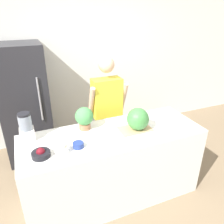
{
  "coord_description": "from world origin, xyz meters",
  "views": [
    {
      "loc": [
        -0.84,
        -1.59,
        2.19
      ],
      "look_at": [
        0.0,
        0.41,
        1.17
      ],
      "focal_mm": 35.0,
      "sensor_mm": 36.0,
      "label": 1
    }
  ],
  "objects_px": {
    "bowl_small_blue": "(78,145)",
    "potted_plant": "(84,117)",
    "bowl_cream": "(62,149)",
    "blender": "(26,127)",
    "person": "(107,112)",
    "watermelon": "(138,119)",
    "refrigerator": "(25,105)",
    "bowl_cherries": "(41,154)"
  },
  "relations": [
    {
      "from": "refrigerator",
      "to": "blender",
      "type": "distance_m",
      "value": 1.1
    },
    {
      "from": "refrigerator",
      "to": "bowl_small_blue",
      "type": "bearing_deg",
      "value": -72.71
    },
    {
      "from": "bowl_cream",
      "to": "potted_plant",
      "type": "distance_m",
      "value": 0.51
    },
    {
      "from": "person",
      "to": "potted_plant",
      "type": "bearing_deg",
      "value": -134.66
    },
    {
      "from": "bowl_cherries",
      "to": "blender",
      "type": "height_order",
      "value": "blender"
    },
    {
      "from": "watermelon",
      "to": "potted_plant",
      "type": "height_order",
      "value": "same"
    },
    {
      "from": "person",
      "to": "bowl_cherries",
      "type": "distance_m",
      "value": 1.3
    },
    {
      "from": "refrigerator",
      "to": "watermelon",
      "type": "relative_size",
      "value": 6.97
    },
    {
      "from": "blender",
      "to": "potted_plant",
      "type": "xyz_separation_m",
      "value": [
        0.63,
        -0.02,
        0.0
      ]
    },
    {
      "from": "refrigerator",
      "to": "bowl_small_blue",
      "type": "relative_size",
      "value": 15.92
    },
    {
      "from": "bowl_cherries",
      "to": "bowl_cream",
      "type": "height_order",
      "value": "bowl_cream"
    },
    {
      "from": "bowl_cherries",
      "to": "person",
      "type": "bearing_deg",
      "value": 39.58
    },
    {
      "from": "bowl_small_blue",
      "to": "potted_plant",
      "type": "height_order",
      "value": "potted_plant"
    },
    {
      "from": "person",
      "to": "potted_plant",
      "type": "relative_size",
      "value": 6.09
    },
    {
      "from": "person",
      "to": "watermelon",
      "type": "bearing_deg",
      "value": -82.55
    },
    {
      "from": "bowl_small_blue",
      "to": "watermelon",
      "type": "bearing_deg",
      "value": 6.34
    },
    {
      "from": "person",
      "to": "blender",
      "type": "xyz_separation_m",
      "value": [
        -1.09,
        -0.45,
        0.22
      ]
    },
    {
      "from": "person",
      "to": "watermelon",
      "type": "relative_size",
      "value": 6.41
    },
    {
      "from": "person",
      "to": "watermelon",
      "type": "distance_m",
      "value": 0.77
    },
    {
      "from": "person",
      "to": "potted_plant",
      "type": "xyz_separation_m",
      "value": [
        -0.46,
        -0.47,
        0.23
      ]
    },
    {
      "from": "bowl_cream",
      "to": "blender",
      "type": "distance_m",
      "value": 0.49
    },
    {
      "from": "refrigerator",
      "to": "potted_plant",
      "type": "height_order",
      "value": "refrigerator"
    },
    {
      "from": "refrigerator",
      "to": "blender",
      "type": "relative_size",
      "value": 5.79
    },
    {
      "from": "bowl_cream",
      "to": "blender",
      "type": "relative_size",
      "value": 0.46
    },
    {
      "from": "bowl_cherries",
      "to": "bowl_small_blue",
      "type": "height_order",
      "value": "bowl_cherries"
    },
    {
      "from": "watermelon",
      "to": "bowl_cream",
      "type": "relative_size",
      "value": 1.82
    },
    {
      "from": "refrigerator",
      "to": "bowl_cherries",
      "type": "distance_m",
      "value": 1.46
    },
    {
      "from": "blender",
      "to": "potted_plant",
      "type": "height_order",
      "value": "blender"
    },
    {
      "from": "bowl_small_blue",
      "to": "potted_plant",
      "type": "xyz_separation_m",
      "value": [
        0.17,
        0.34,
        0.12
      ]
    },
    {
      "from": "watermelon",
      "to": "person",
      "type": "bearing_deg",
      "value": 97.45
    },
    {
      "from": "bowl_small_blue",
      "to": "blender",
      "type": "bearing_deg",
      "value": 142.0
    },
    {
      "from": "person",
      "to": "watermelon",
      "type": "height_order",
      "value": "person"
    },
    {
      "from": "watermelon",
      "to": "potted_plant",
      "type": "relative_size",
      "value": 0.95
    },
    {
      "from": "person",
      "to": "blender",
      "type": "bearing_deg",
      "value": -157.74
    },
    {
      "from": "watermelon",
      "to": "bowl_small_blue",
      "type": "distance_m",
      "value": 0.74
    },
    {
      "from": "person",
      "to": "bowl_small_blue",
      "type": "relative_size",
      "value": 14.63
    },
    {
      "from": "person",
      "to": "bowl_cream",
      "type": "bearing_deg",
      "value": -133.92
    },
    {
      "from": "potted_plant",
      "to": "blender",
      "type": "bearing_deg",
      "value": 178.27
    },
    {
      "from": "potted_plant",
      "to": "person",
      "type": "bearing_deg",
      "value": 45.34
    },
    {
      "from": "watermelon",
      "to": "potted_plant",
      "type": "xyz_separation_m",
      "value": [
        -0.56,
        0.26,
        0.01
      ]
    },
    {
      "from": "bowl_small_blue",
      "to": "blender",
      "type": "height_order",
      "value": "blender"
    },
    {
      "from": "watermelon",
      "to": "bowl_cherries",
      "type": "distance_m",
      "value": 1.1
    }
  ]
}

